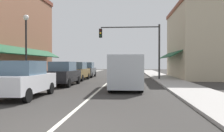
{
  "coord_description": "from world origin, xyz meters",
  "views": [
    {
      "loc": [
        1.93,
        -5.46,
        1.65
      ],
      "look_at": [
        0.2,
        15.66,
        1.39
      ],
      "focal_mm": 36.04,
      "sensor_mm": 36.0,
      "label": 1
    }
  ],
  "objects_px": {
    "parked_car_third_left": "(77,71)",
    "parked_car_far_left": "(87,70)",
    "parked_car_nearest_left": "(24,79)",
    "street_lamp_left_near": "(26,39)",
    "traffic_signal_mast_arm": "(137,41)",
    "van_in_lane": "(126,71)",
    "parked_car_second_left": "(63,74)"
  },
  "relations": [
    {
      "from": "parked_car_far_left",
      "to": "street_lamp_left_near",
      "type": "xyz_separation_m",
      "value": [
        -1.63,
        -12.11,
        2.37
      ]
    },
    {
      "from": "parked_car_nearest_left",
      "to": "parked_car_far_left",
      "type": "distance_m",
      "value": 15.89
    },
    {
      "from": "parked_car_nearest_left",
      "to": "street_lamp_left_near",
      "type": "distance_m",
      "value": 4.77
    },
    {
      "from": "parked_car_second_left",
      "to": "parked_car_far_left",
      "type": "distance_m",
      "value": 9.98
    },
    {
      "from": "parked_car_second_left",
      "to": "traffic_signal_mast_arm",
      "type": "relative_size",
      "value": 0.68
    },
    {
      "from": "parked_car_third_left",
      "to": "van_in_lane",
      "type": "distance_m",
      "value": 8.61
    },
    {
      "from": "parked_car_nearest_left",
      "to": "parked_car_third_left",
      "type": "relative_size",
      "value": 0.99
    },
    {
      "from": "van_in_lane",
      "to": "parked_car_nearest_left",
      "type": "bearing_deg",
      "value": -141.55
    },
    {
      "from": "street_lamp_left_near",
      "to": "parked_car_third_left",
      "type": "bearing_deg",
      "value": 77.37
    },
    {
      "from": "van_in_lane",
      "to": "street_lamp_left_near",
      "type": "distance_m",
      "value": 6.82
    },
    {
      "from": "parked_car_nearest_left",
      "to": "parked_car_far_left",
      "type": "xyz_separation_m",
      "value": [
        -0.08,
        15.89,
        0.0
      ]
    },
    {
      "from": "parked_car_nearest_left",
      "to": "traffic_signal_mast_arm",
      "type": "bearing_deg",
      "value": 65.09
    },
    {
      "from": "street_lamp_left_near",
      "to": "parked_car_nearest_left",
      "type": "bearing_deg",
      "value": -65.67
    },
    {
      "from": "parked_car_nearest_left",
      "to": "street_lamp_left_near",
      "type": "xyz_separation_m",
      "value": [
        -1.71,
        3.78,
        2.37
      ]
    },
    {
      "from": "parked_car_second_left",
      "to": "parked_car_far_left",
      "type": "xyz_separation_m",
      "value": [
        -0.19,
        9.98,
        0.0
      ]
    },
    {
      "from": "parked_car_third_left",
      "to": "traffic_signal_mast_arm",
      "type": "height_order",
      "value": "traffic_signal_mast_arm"
    },
    {
      "from": "parked_car_nearest_left",
      "to": "parked_car_third_left",
      "type": "xyz_separation_m",
      "value": [
        -0.08,
        11.06,
        0.0
      ]
    },
    {
      "from": "parked_car_third_left",
      "to": "parked_car_far_left",
      "type": "distance_m",
      "value": 4.83
    },
    {
      "from": "parked_car_second_left",
      "to": "traffic_signal_mast_arm",
      "type": "bearing_deg",
      "value": 49.12
    },
    {
      "from": "parked_car_nearest_left",
      "to": "traffic_signal_mast_arm",
      "type": "distance_m",
      "value": 13.88
    },
    {
      "from": "parked_car_second_left",
      "to": "van_in_lane",
      "type": "height_order",
      "value": "van_in_lane"
    },
    {
      "from": "traffic_signal_mast_arm",
      "to": "street_lamp_left_near",
      "type": "relative_size",
      "value": 1.27
    },
    {
      "from": "parked_car_nearest_left",
      "to": "van_in_lane",
      "type": "height_order",
      "value": "van_in_lane"
    },
    {
      "from": "parked_car_far_left",
      "to": "street_lamp_left_near",
      "type": "bearing_deg",
      "value": -98.69
    },
    {
      "from": "street_lamp_left_near",
      "to": "parked_car_far_left",
      "type": "bearing_deg",
      "value": 82.34
    },
    {
      "from": "parked_car_third_left",
      "to": "street_lamp_left_near",
      "type": "distance_m",
      "value": 7.83
    },
    {
      "from": "parked_car_nearest_left",
      "to": "parked_car_second_left",
      "type": "xyz_separation_m",
      "value": [
        0.11,
        5.91,
        0.0
      ]
    },
    {
      "from": "parked_car_far_left",
      "to": "van_in_lane",
      "type": "xyz_separation_m",
      "value": [
        4.86,
        -11.93,
        0.27
      ]
    },
    {
      "from": "parked_car_nearest_left",
      "to": "parked_car_third_left",
      "type": "distance_m",
      "value": 11.06
    },
    {
      "from": "van_in_lane",
      "to": "street_lamp_left_near",
      "type": "xyz_separation_m",
      "value": [
        -6.48,
        -0.18,
        2.1
      ]
    },
    {
      "from": "van_in_lane",
      "to": "traffic_signal_mast_arm",
      "type": "bearing_deg",
      "value": 81.97
    },
    {
      "from": "parked_car_nearest_left",
      "to": "traffic_signal_mast_arm",
      "type": "height_order",
      "value": "traffic_signal_mast_arm"
    }
  ]
}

